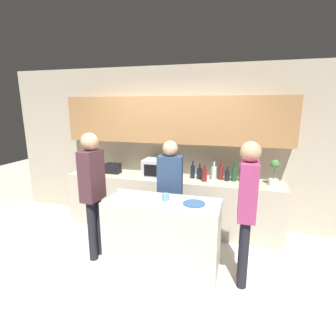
% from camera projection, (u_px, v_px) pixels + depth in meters
% --- Properties ---
extents(ground_plane, '(14.00, 14.00, 0.00)m').
position_uv_depth(ground_plane, '(141.00, 274.00, 3.27)').
color(ground_plane, beige).
extents(back_wall, '(6.40, 0.40, 2.70)m').
position_uv_depth(back_wall, '(175.00, 137.00, 4.47)').
color(back_wall, '#B2A893').
rests_on(back_wall, ground_plane).
extents(back_counter, '(3.60, 0.62, 0.89)m').
position_uv_depth(back_counter, '(171.00, 202.00, 4.47)').
color(back_counter, '#B7AD99').
rests_on(back_counter, ground_plane).
extents(kitchen_island, '(1.39, 0.57, 0.94)m').
position_uv_depth(kitchen_island, '(162.00, 236.00, 3.26)').
color(kitchen_island, beige).
rests_on(kitchen_island, ground_plane).
extents(microwave, '(0.52, 0.39, 0.30)m').
position_uv_depth(microwave, '(160.00, 168.00, 4.37)').
color(microwave, '#B7BABC').
rests_on(microwave, back_counter).
extents(toaster, '(0.26, 0.16, 0.18)m').
position_uv_depth(toaster, '(113.00, 168.00, 4.62)').
color(toaster, black).
rests_on(toaster, back_counter).
extents(potted_plant, '(0.14, 0.14, 0.40)m').
position_uv_depth(potted_plant, '(274.00, 173.00, 3.88)').
color(potted_plant, silver).
rests_on(potted_plant, back_counter).
extents(bottle_0, '(0.07, 0.07, 0.29)m').
position_uv_depth(bottle_0, '(193.00, 172.00, 4.30)').
color(bottle_0, black).
rests_on(bottle_0, back_counter).
extents(bottle_1, '(0.09, 0.09, 0.25)m').
position_uv_depth(bottle_1, '(200.00, 173.00, 4.27)').
color(bottle_1, black).
rests_on(bottle_1, back_counter).
extents(bottle_2, '(0.08, 0.08, 0.27)m').
position_uv_depth(bottle_2, '(204.00, 175.00, 4.13)').
color(bottle_2, maroon).
rests_on(bottle_2, back_counter).
extents(bottle_3, '(0.09, 0.09, 0.29)m').
position_uv_depth(bottle_3, '(214.00, 173.00, 4.23)').
color(bottle_3, silver).
rests_on(bottle_3, back_counter).
extents(bottle_4, '(0.08, 0.08, 0.32)m').
position_uv_depth(bottle_4, '(221.00, 172.00, 4.22)').
color(bottle_4, maroon).
rests_on(bottle_4, back_counter).
extents(bottle_5, '(0.08, 0.08, 0.22)m').
position_uv_depth(bottle_5, '(227.00, 175.00, 4.16)').
color(bottle_5, black).
rests_on(bottle_5, back_counter).
extents(bottle_6, '(0.08, 0.08, 0.31)m').
position_uv_depth(bottle_6, '(234.00, 174.00, 4.13)').
color(bottle_6, '#194723').
rests_on(bottle_6, back_counter).
extents(bottle_7, '(0.08, 0.08, 0.29)m').
position_uv_depth(bottle_7, '(242.00, 174.00, 4.13)').
color(bottle_7, black).
rests_on(bottle_7, back_counter).
extents(plate_on_island, '(0.26, 0.26, 0.01)m').
position_uv_depth(plate_on_island, '(194.00, 204.00, 3.05)').
color(plate_on_island, '#2D5684').
rests_on(plate_on_island, kitchen_island).
extents(cup_0, '(0.09, 0.09, 0.09)m').
position_uv_depth(cup_0, '(166.00, 197.00, 3.15)').
color(cup_0, '#629BA3').
rests_on(cup_0, kitchen_island).
extents(cup_1, '(0.08, 0.08, 0.09)m').
position_uv_depth(cup_1, '(120.00, 193.00, 3.30)').
color(cup_1, beige).
rests_on(cup_1, kitchen_island).
extents(cup_2, '(0.08, 0.08, 0.12)m').
position_uv_depth(cup_2, '(144.00, 199.00, 3.06)').
color(cup_2, silver).
rests_on(cup_2, kitchen_island).
extents(person_left, '(0.36, 0.22, 1.59)m').
position_uv_depth(person_left, '(170.00, 187.00, 3.67)').
color(person_left, black).
rests_on(person_left, ground_plane).
extents(person_center, '(0.23, 0.35, 1.72)m').
position_uv_depth(person_center, '(92.00, 185.00, 3.44)').
color(person_center, black).
rests_on(person_center, ground_plane).
extents(person_right, '(0.22, 0.34, 1.69)m').
position_uv_depth(person_right, '(247.00, 203.00, 2.90)').
color(person_right, black).
rests_on(person_right, ground_plane).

